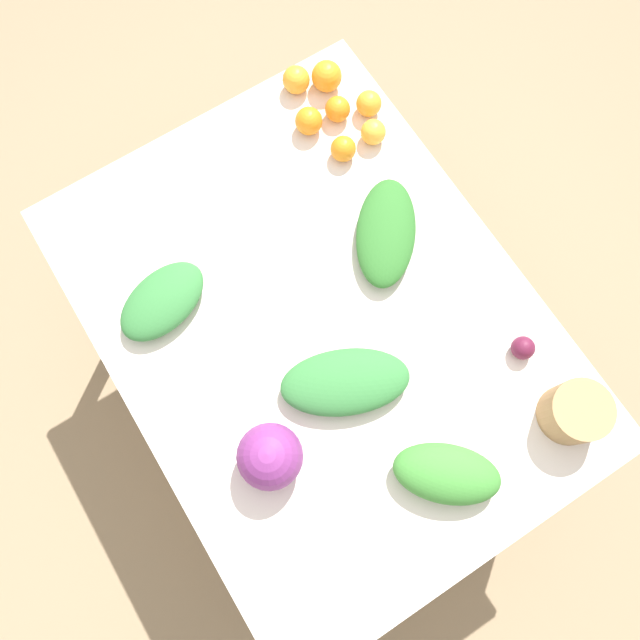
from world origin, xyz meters
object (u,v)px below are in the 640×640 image
at_px(greens_bunch_scallion, 162,301).
at_px(greens_bunch_dandelion, 447,474).
at_px(greens_bunch_kale, 386,233).
at_px(orange_0, 327,76).
at_px(orange_2, 309,121).
at_px(beet_root, 523,348).
at_px(paper_bag, 575,412).
at_px(orange_3, 296,80).
at_px(orange_5, 338,109).
at_px(greens_bunch_beet_tops, 345,382).
at_px(orange_6, 343,149).
at_px(orange_4, 373,132).
at_px(orange_1, 369,104).
at_px(cabbage_purple, 270,456).

height_order(greens_bunch_scallion, greens_bunch_dandelion, greens_bunch_dandelion).
bearing_deg(greens_bunch_kale, orange_0, 165.74).
relative_size(orange_0, orange_2, 1.12).
height_order(greens_bunch_scallion, greens_bunch_kale, same).
bearing_deg(greens_bunch_dandelion, orange_0, 162.00).
bearing_deg(beet_root, paper_bag, -0.70).
height_order(orange_3, orange_5, orange_3).
relative_size(greens_bunch_kale, beet_root, 5.20).
relative_size(greens_bunch_beet_tops, orange_6, 4.55).
height_order(orange_0, orange_4, orange_0).
relative_size(orange_1, orange_3, 0.93).
relative_size(paper_bag, orange_0, 1.73).
height_order(greens_bunch_scallion, orange_2, orange_2).
height_order(beet_root, orange_2, orange_2).
bearing_deg(beet_root, orange_1, 175.67).
xyz_separation_m(greens_bunch_kale, orange_5, (-0.37, 0.09, -0.00)).
xyz_separation_m(cabbage_purple, greens_bunch_kale, (-0.32, 0.54, -0.04)).
distance_m(orange_1, orange_2, 0.17).
height_order(greens_bunch_scallion, orange_4, greens_bunch_scallion).
xyz_separation_m(greens_bunch_beet_tops, greens_bunch_kale, (-0.27, 0.30, -0.00)).
bearing_deg(greens_bunch_dandelion, orange_6, 162.80).
relative_size(cabbage_purple, orange_2, 2.03).
distance_m(beet_root, orange_4, 0.68).
bearing_deg(orange_0, orange_3, -116.50).
relative_size(greens_bunch_scallion, orange_1, 3.50).
bearing_deg(orange_5, orange_2, -95.93).
relative_size(beet_root, orange_1, 0.83).
height_order(beet_root, orange_1, orange_1).
bearing_deg(greens_bunch_dandelion, orange_2, 166.76).
height_order(paper_bag, orange_0, paper_bag).
distance_m(orange_1, orange_5, 0.09).
bearing_deg(greens_bunch_dandelion, orange_5, 161.76).
xyz_separation_m(paper_bag, beet_root, (-0.19, 0.00, -0.03)).
bearing_deg(orange_5, greens_bunch_scallion, -71.09).
bearing_deg(paper_bag, orange_2, -173.87).
relative_size(cabbage_purple, greens_bunch_scallion, 0.62).
distance_m(orange_4, orange_5, 0.12).
xyz_separation_m(greens_bunch_dandelion, orange_6, (-0.83, 0.26, -0.01)).
height_order(orange_4, orange_5, same).
height_order(orange_2, orange_4, orange_2).
height_order(greens_bunch_beet_tops, orange_0, orange_0).
bearing_deg(orange_6, orange_3, 178.75).
height_order(paper_bag, orange_5, paper_bag).
relative_size(greens_bunch_kale, orange_5, 4.38).
bearing_deg(paper_bag, orange_6, -175.22).
bearing_deg(orange_4, paper_bag, -1.46).
relative_size(paper_bag, greens_bunch_scallion, 0.59).
xyz_separation_m(paper_bag, orange_5, (-0.98, -0.02, -0.02)).
height_order(orange_4, orange_6, same).
bearing_deg(orange_0, greens_bunch_scallion, -64.72).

